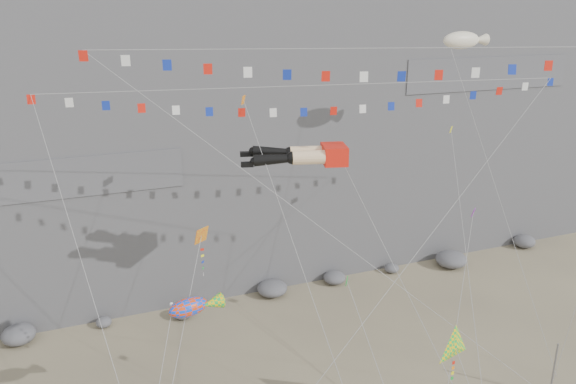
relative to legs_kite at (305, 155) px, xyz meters
name	(u,v)px	position (x,y,z in m)	size (l,w,h in m)	color
talus_boulders	(272,289)	(1.50, 10.34, -14.46)	(60.00, 3.00, 1.20)	slate
anchor_pole_right	(554,371)	(13.32, -8.89, -13.12)	(0.12, 0.12, 3.88)	gray
legs_kite	(305,155)	(0.00, 0.00, 0.00)	(9.11, 16.72, 21.05)	red
flag_banner_upper	(319,86)	(1.77, 2.01, 3.93)	(33.86, 16.17, 26.75)	red
flag_banner_lower	(385,49)	(2.56, -4.38, 6.56)	(29.62, 8.91, 24.55)	red
harlequin_kite	(201,236)	(-7.14, -1.92, -3.53)	(6.76, 10.34, 15.84)	red
fish_windsock	(188,308)	(-8.61, -4.59, -6.32)	(6.16, 6.44, 11.16)	#ED3B0C
delta_kite	(456,347)	(5.10, -9.27, -9.20)	(2.74, 6.63, 8.45)	yellow
blimp_windsock	(461,41)	(13.51, 3.25, 6.41)	(4.14, 11.68, 24.13)	#F6EACA
small_kite_a	(245,106)	(-3.00, 2.49, 2.85)	(2.78, 16.13, 23.95)	orange
small_kite_b	(473,215)	(10.75, -3.03, -4.36)	(8.41, 8.76, 15.54)	purple
small_kite_c	(348,286)	(-0.24, -6.54, -5.70)	(1.85, 7.42, 11.80)	green
small_kite_d	(452,138)	(12.28, 1.76, -0.24)	(8.76, 17.13, 23.92)	#FFF815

